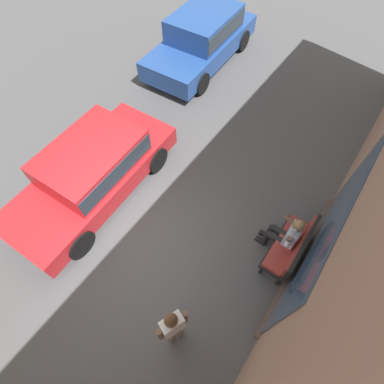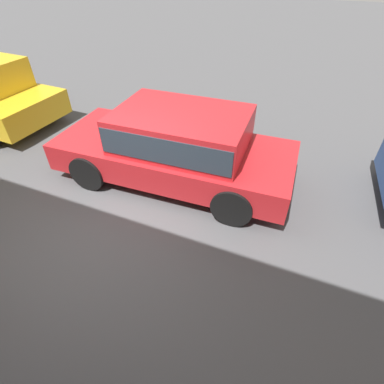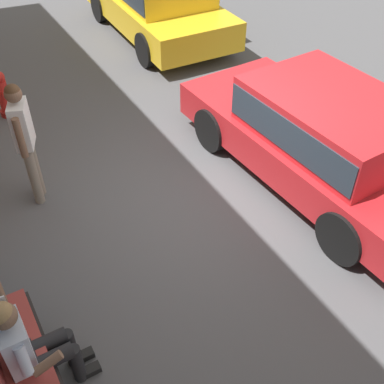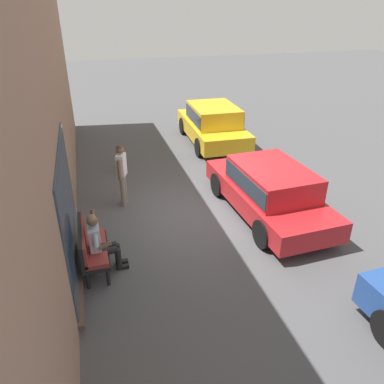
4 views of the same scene
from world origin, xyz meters
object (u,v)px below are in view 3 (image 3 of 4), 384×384
person_on_phone (30,345)px  fire_hydrant (3,95)px  bench (5,356)px  pedestrian_standing (24,135)px  parked_car_mid (323,134)px

person_on_phone → fire_hydrant: (5.09, -0.92, -0.31)m
bench → fire_hydrant: size_ratio=1.74×
fire_hydrant → pedestrian_standing: bearing=176.3°
person_on_phone → parked_car_mid: bearing=-75.3°
bench → person_on_phone: 0.28m
person_on_phone → parked_car_mid: parked_car_mid is taller
bench → pedestrian_standing: pedestrian_standing is taller
pedestrian_standing → fire_hydrant: size_ratio=2.14×
bench → fire_hydrant: (4.99, -1.14, -0.18)m
person_on_phone → pedestrian_standing: pedestrian_standing is taller
fire_hydrant → parked_car_mid: bearing=-139.3°
bench → pedestrian_standing: bearing=-20.7°
bench → parked_car_mid: 4.66m
bench → pedestrian_standing: size_ratio=0.81×
bench → person_on_phone: size_ratio=1.06×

